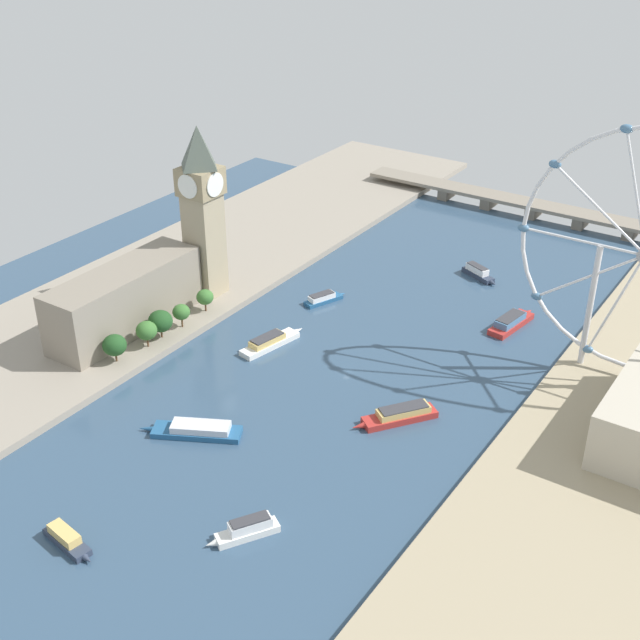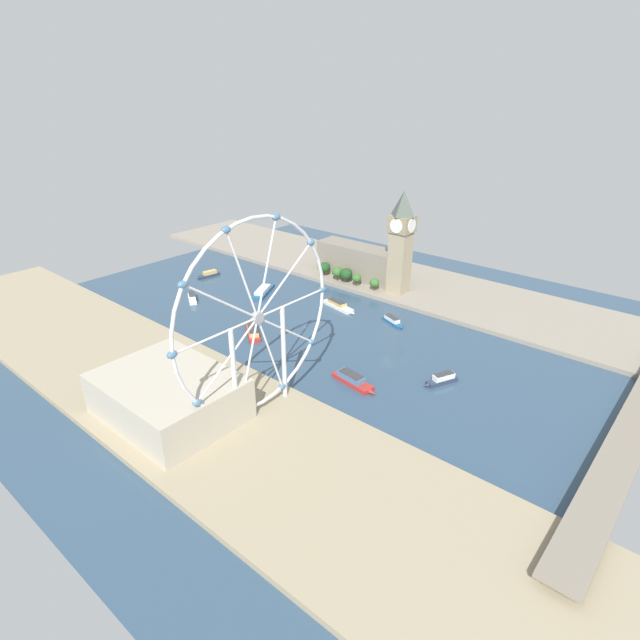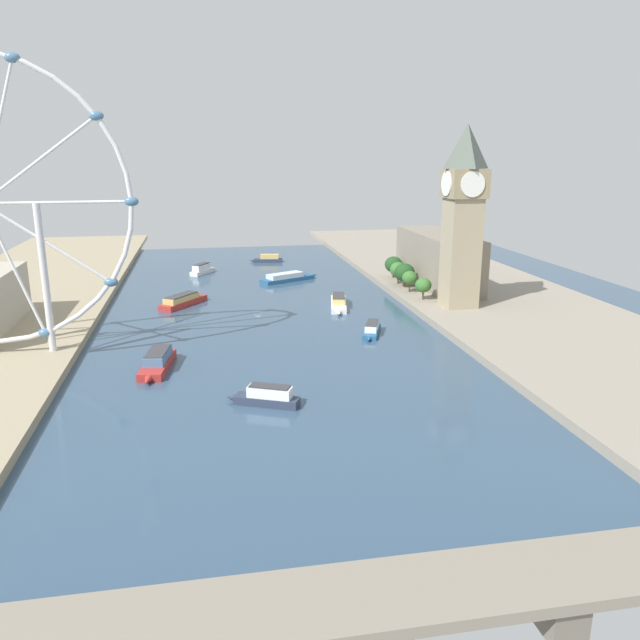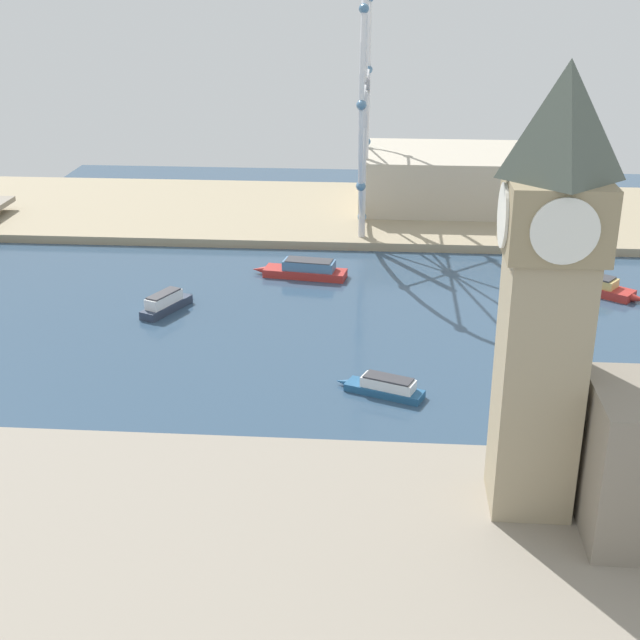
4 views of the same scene
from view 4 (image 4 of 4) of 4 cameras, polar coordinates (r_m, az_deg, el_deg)
ground_plane at (r=252.27m, az=14.69°, el=-0.73°), size 397.62×397.62×0.00m
riverbank_right at (r=358.25m, az=11.76°, el=6.62°), size 90.00×520.00×3.00m
clock_tower at (r=151.82m, az=14.50°, el=1.70°), size 17.28×17.28×78.95m
ferris_wheel at (r=324.55m, az=2.96°, el=14.81°), size 98.33×3.20×98.81m
riverside_hall at (r=364.17m, az=8.08°, el=9.10°), size 52.24×68.24×21.34m
tour_boat_0 at (r=261.39m, az=-9.90°, el=1.09°), size 21.57×12.55×5.99m
tour_boat_1 at (r=285.63m, az=-0.98°, el=3.27°), size 11.58×31.58×5.89m
tour_boat_3 at (r=209.41m, az=4.21°, el=-4.34°), size 11.92×21.79×4.63m
tour_boat_5 at (r=285.63m, az=16.99°, el=2.25°), size 23.36×29.46×5.58m
tour_boat_7 at (r=217.74m, az=16.46°, el=-4.11°), size 12.37×33.52×5.41m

